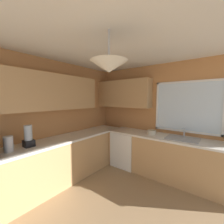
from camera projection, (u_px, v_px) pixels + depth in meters
room_shell at (94, 92)px, 2.60m from camera, size 3.57×4.11×2.53m
counter_run_left at (51, 164)px, 2.69m from camera, size 0.65×3.72×0.88m
counter_run_back at (166, 157)px, 3.04m from camera, size 2.66×0.65×0.88m
dishwasher at (127, 148)px, 3.60m from camera, size 0.60×0.60×0.84m
kettle at (8, 144)px, 2.11m from camera, size 0.13×0.13×0.24m
sink_assembly at (182, 138)px, 2.82m from camera, size 0.59×0.40×0.19m
bowl at (152, 132)px, 3.19m from camera, size 0.18×0.18×0.09m
blender_appliance at (28, 137)px, 2.34m from camera, size 0.15×0.15×0.36m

